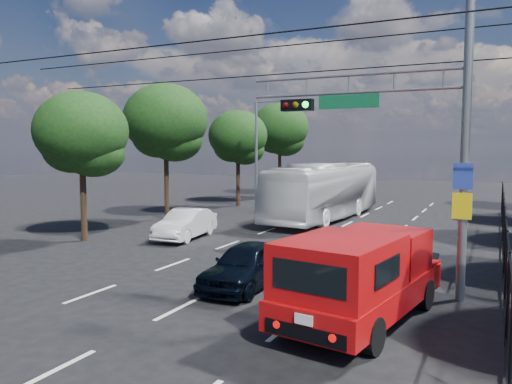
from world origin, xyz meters
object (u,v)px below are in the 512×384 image
Objects in this scene: navy_hatchback at (247,265)px; white_bus at (325,191)px; white_van at (186,224)px; signal_mast at (419,108)px; red_pickup at (361,274)px.

white_bus is (-2.42, 14.77, 0.96)m from navy_hatchback.
navy_hatchback reaches higher than white_van.
signal_mast reaches higher than white_van.
navy_hatchback is at bearing -162.84° from signal_mast.
white_bus is 9.65m from white_van.
navy_hatchback is 8.58m from white_van.
signal_mast is 0.81× the size of white_bus.
navy_hatchback is 0.34× the size of white_bus.
red_pickup is 12.45m from white_van.
signal_mast is 1.55× the size of red_pickup.
navy_hatchback is (-4.60, -1.42, -4.57)m from signal_mast.
red_pickup is (-0.80, -2.90, -4.07)m from signal_mast.
red_pickup is at bearing -65.57° from white_bus.
white_bus is at bearing 117.73° from signal_mast.
white_van is (-6.18, 5.95, -0.00)m from navy_hatchback.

